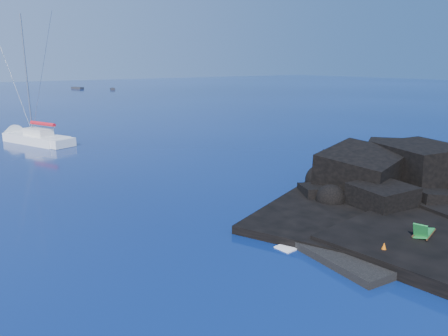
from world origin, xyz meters
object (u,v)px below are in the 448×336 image
Objects in this scene: sunbather at (343,229)px; marker_cone at (384,249)px; deck_chair at (425,228)px; sailboat at (36,143)px; distant_boat_a at (77,89)px; distant_boat_b at (113,90)px.

marker_cone is (-0.72, -2.84, 0.13)m from sunbather.
deck_chair reaches higher than marker_cone.
sailboat is at bearing 74.14° from sunbather.
deck_chair reaches higher than distant_boat_a.
sunbather is at bearing -121.47° from distant_boat_a.
deck_chair is 0.41× the size of distant_boat_b.
marker_cone is 128.83m from distant_boat_b.
distant_boat_a is (29.86, 133.81, -0.64)m from marker_cone.
deck_chair is at bearing -87.08° from distant_boat_b.
deck_chair is (8.14, -39.84, 0.95)m from sailboat.
marker_cone is at bearing -121.50° from distant_boat_a.
sunbather reaches higher than distant_boat_a.
sunbather is 134.16m from distant_boat_a.
distant_boat_a is (35.01, 94.10, 0.00)m from sailboat.
sunbather is at bearing -88.44° from distant_boat_b.
sailboat is 7.79× the size of deck_chair.
sailboat reaches higher than deck_chair.
distant_boat_b is at bearing 73.07° from marker_cone.
marker_cone is (-2.99, 0.14, -0.30)m from deck_chair.
distant_boat_a is at bearing 52.54° from sunbather.
sailboat is at bearing -129.33° from distant_boat_a.
sunbather is (-2.26, 2.99, -0.43)m from deck_chair.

